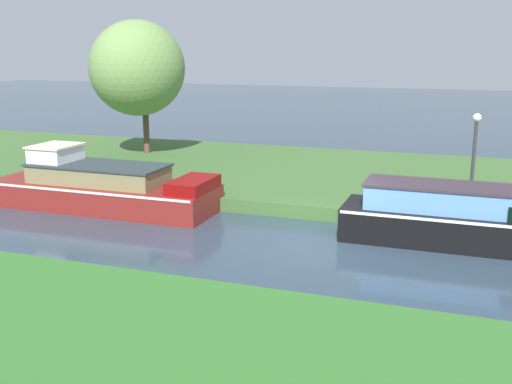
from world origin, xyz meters
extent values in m
plane|color=#2A3B4A|center=(0.00, 0.00, 0.00)|extent=(120.00, 120.00, 0.00)
cube|color=#3B5F2D|center=(0.00, 7.00, 0.20)|extent=(72.00, 10.00, 0.40)
cube|color=black|center=(3.10, 1.20, 0.42)|extent=(4.94, 1.77, 0.85)
cube|color=white|center=(3.10, 1.20, 0.81)|extent=(4.84, 1.80, 0.07)
cube|color=#5D90CF|center=(2.96, 1.20, 1.14)|extent=(3.51, 1.35, 0.59)
cube|color=#352A34|center=(2.96, 1.20, 1.47)|extent=(3.61, 1.42, 0.06)
cube|color=maroon|center=(-6.84, 1.20, 0.39)|extent=(7.09, 2.16, 0.79)
cube|color=silver|center=(-6.84, 1.20, 0.75)|extent=(6.95, 2.19, 0.07)
cube|color=olive|center=(-6.96, 1.20, 1.05)|extent=(4.16, 1.65, 0.52)
cube|color=#2A3539|center=(-6.96, 1.20, 1.34)|extent=(4.26, 1.73, 0.06)
cube|color=silver|center=(-8.47, 1.20, 1.56)|extent=(1.14, 1.39, 0.50)
cube|color=beige|center=(-8.47, 1.20, 1.84)|extent=(1.24, 1.47, 0.06)
cube|color=maroon|center=(-3.79, 1.20, 0.96)|extent=(0.98, 1.82, 0.35)
cylinder|color=brown|center=(-9.35, 8.31, 1.66)|extent=(0.25, 0.25, 2.51)
ellipsoid|color=#6A8E4B|center=(-9.35, 7.84, 3.97)|extent=(3.71, 4.34, 3.85)
cylinder|color=#333338|center=(3.75, 3.77, 1.59)|extent=(0.10, 0.10, 2.38)
sphere|color=white|center=(3.75, 3.77, 2.90)|extent=(0.24, 0.24, 0.24)
cylinder|color=brown|center=(-7.94, 2.69, 0.68)|extent=(0.16, 0.16, 0.57)
camera|label=1|loc=(3.53, -13.99, 4.81)|focal=42.03mm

